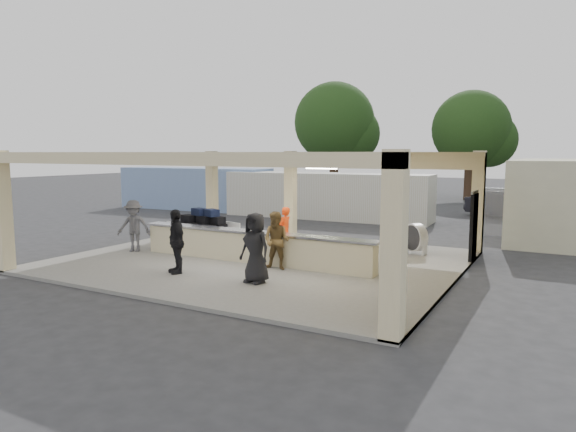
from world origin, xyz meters
The scene contains 15 objects.
ground centered at (0.00, 0.00, 0.00)m, with size 120.00×120.00×0.00m, color #29292B.
pavilion centered at (0.21, 0.66, 1.35)m, with size 12.01×10.00×3.55m.
baggage_counter centered at (0.00, -0.50, 0.59)m, with size 8.20×0.58×0.98m.
luggage_cart centered at (-2.97, 0.83, 0.85)m, with size 2.66×2.00×1.39m.
drum_fan centered at (4.12, 3.15, 0.66)m, with size 0.94×0.82×1.05m.
baggage_handler centered at (0.28, 1.05, 0.90)m, with size 0.58×0.32×1.59m, color #FF3E0D.
passenger_a centered at (1.18, -1.02, 0.95)m, with size 0.82×0.36×1.70m, color brown.
passenger_b centered at (-1.10, -2.75, 1.01)m, with size 1.06×0.39×1.82m, color black.
passenger_c centered at (-4.50, -1.00, 0.99)m, with size 1.14×0.40×1.77m, color #4E4E53.
passenger_d centered at (1.44, -2.59, 1.02)m, with size 0.90×0.37×1.85m, color black.
car_dark centered at (5.65, 15.37, 0.72)m, with size 1.52×4.31×1.44m, color black.
container_white centered at (-2.80, 11.10, 1.20)m, with size 11.12×2.22×2.41m, color silver.
container_blue centered at (-11.80, 11.31, 1.27)m, with size 9.79×2.35×2.55m, color #7893C1.
tree_left centered at (-7.68, 24.16, 5.59)m, with size 6.60×6.30×9.00m.
tree_mid centered at (2.32, 26.16, 4.96)m, with size 6.00×5.60×8.00m.
Camera 1 is at (8.51, -13.71, 3.49)m, focal length 32.00 mm.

